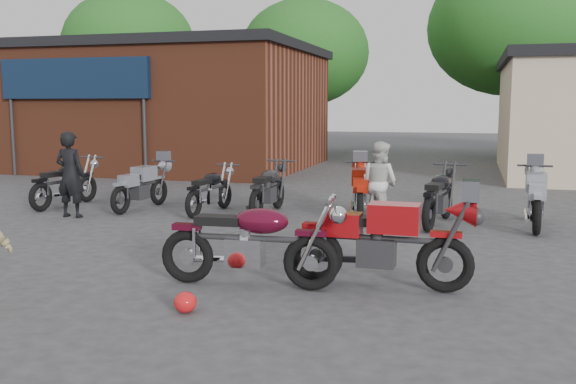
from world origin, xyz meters
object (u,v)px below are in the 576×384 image
(sportbike, at_px, (383,237))
(person_light, at_px, (379,182))
(person_dark, at_px, (70,175))
(row_bike_5, at_px, (439,193))
(row_bike_2, at_px, (210,188))
(row_bike_1, at_px, (141,184))
(vintage_motorcycle, at_px, (251,237))
(row_bike_4, at_px, (360,189))
(row_bike_3, at_px, (268,186))
(row_bike_0, at_px, (66,180))
(row_bike_6, at_px, (536,195))
(helmet, at_px, (185,302))

(sportbike, height_order, person_light, person_light)
(person_dark, relative_size, row_bike_5, 0.83)
(person_light, relative_size, row_bike_2, 0.85)
(row_bike_1, distance_m, row_bike_5, 6.20)
(row_bike_5, bearing_deg, sportbike, -176.36)
(person_dark, bearing_deg, vintage_motorcycle, 145.93)
(vintage_motorcycle, height_order, row_bike_4, vintage_motorcycle)
(person_light, bearing_deg, row_bike_3, 19.41)
(person_dark, distance_m, row_bike_0, 1.49)
(sportbike, height_order, row_bike_4, sportbike)
(person_dark, height_order, row_bike_3, person_dark)
(vintage_motorcycle, xyz_separation_m, row_bike_3, (-1.42, 5.11, -0.05))
(vintage_motorcycle, distance_m, row_bike_3, 5.31)
(row_bike_6, bearing_deg, sportbike, 157.91)
(vintage_motorcycle, height_order, row_bike_6, vintage_motorcycle)
(person_light, bearing_deg, row_bike_6, -144.63)
(row_bike_3, bearing_deg, person_dark, 111.72)
(vintage_motorcycle, distance_m, row_bike_5, 5.23)
(helmet, xyz_separation_m, row_bike_2, (-2.24, 6.02, 0.41))
(person_dark, xyz_separation_m, row_bike_1, (0.87, 1.25, -0.30))
(helmet, bearing_deg, row_bike_3, 99.60)
(vintage_motorcycle, xyz_separation_m, row_bike_5, (2.00, 4.83, -0.03))
(sportbike, distance_m, row_bike_6, 5.12)
(row_bike_1, height_order, row_bike_6, row_bike_6)
(row_bike_6, bearing_deg, row_bike_1, 93.71)
(person_dark, height_order, row_bike_4, person_dark)
(vintage_motorcycle, xyz_separation_m, person_dark, (-5.07, 3.67, 0.23))
(row_bike_2, xyz_separation_m, row_bike_6, (6.30, 0.17, 0.07))
(vintage_motorcycle, bearing_deg, row_bike_1, 126.84)
(vintage_motorcycle, bearing_deg, row_bike_4, 81.29)
(row_bike_2, relative_size, row_bike_3, 0.91)
(vintage_motorcycle, relative_size, person_light, 1.40)
(vintage_motorcycle, xyz_separation_m, sportbike, (1.55, 0.41, 0.00))
(helmet, relative_size, person_dark, 0.15)
(row_bike_4, bearing_deg, vintage_motorcycle, 165.02)
(sportbike, distance_m, row_bike_4, 4.91)
(row_bike_0, height_order, row_bike_5, row_bike_5)
(row_bike_0, relative_size, row_bike_3, 1.00)
(row_bike_0, bearing_deg, row_bike_3, -79.56)
(row_bike_1, bearing_deg, row_bike_0, 99.96)
(sportbike, distance_m, row_bike_2, 6.11)
(helmet, relative_size, person_light, 0.16)
(row_bike_3, bearing_deg, row_bike_4, -87.19)
(row_bike_3, height_order, row_bike_5, row_bike_5)
(row_bike_0, height_order, row_bike_4, row_bike_4)
(row_bike_0, bearing_deg, person_light, -83.99)
(row_bike_4, bearing_deg, sportbike, -177.08)
(row_bike_2, height_order, row_bike_3, row_bike_3)
(helmet, relative_size, row_bike_1, 0.13)
(row_bike_6, bearing_deg, row_bike_4, 90.20)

